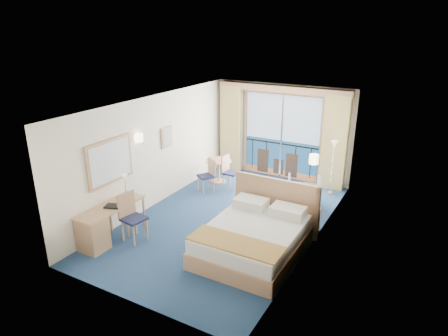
{
  "coord_description": "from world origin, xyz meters",
  "views": [
    {
      "loc": [
        3.93,
        -7.19,
        4.27
      ],
      "look_at": [
        -0.2,
        0.2,
        1.18
      ],
      "focal_mm": 32.0,
      "sensor_mm": 36.0,
      "label": 1
    }
  ],
  "objects_px": {
    "armchair": "(303,192)",
    "desk_chair": "(131,214)",
    "bed": "(254,237)",
    "nightstand": "(308,220)",
    "round_table": "(218,165)",
    "table_chair_b": "(208,173)",
    "desk": "(97,229)",
    "table_chair_a": "(229,170)",
    "floor_lamp": "(334,154)"
  },
  "relations": [
    {
      "from": "bed",
      "to": "round_table",
      "type": "relative_size",
      "value": 3.14
    },
    {
      "from": "floor_lamp",
      "to": "desk",
      "type": "bearing_deg",
      "value": -123.94
    },
    {
      "from": "nightstand",
      "to": "desk_chair",
      "type": "distance_m",
      "value": 3.75
    },
    {
      "from": "armchair",
      "to": "desk_chair",
      "type": "relative_size",
      "value": 0.79
    },
    {
      "from": "desk_chair",
      "to": "round_table",
      "type": "xyz_separation_m",
      "value": [
        -0.02,
        3.64,
        -0.08
      ]
    },
    {
      "from": "desk_chair",
      "to": "bed",
      "type": "bearing_deg",
      "value": -64.34
    },
    {
      "from": "table_chair_a",
      "to": "table_chair_b",
      "type": "xyz_separation_m",
      "value": [
        -0.36,
        -0.48,
        -0.01
      ]
    },
    {
      "from": "table_chair_b",
      "to": "floor_lamp",
      "type": "bearing_deg",
      "value": 57.06
    },
    {
      "from": "round_table",
      "to": "table_chair_b",
      "type": "xyz_separation_m",
      "value": [
        0.08,
        -0.68,
        0.01
      ]
    },
    {
      "from": "bed",
      "to": "desk_chair",
      "type": "xyz_separation_m",
      "value": [
        -2.45,
        -0.76,
        0.24
      ]
    },
    {
      "from": "nightstand",
      "to": "desk_chair",
      "type": "bearing_deg",
      "value": -146.45
    },
    {
      "from": "bed",
      "to": "floor_lamp",
      "type": "relative_size",
      "value": 1.57
    },
    {
      "from": "nightstand",
      "to": "round_table",
      "type": "distance_m",
      "value": 3.51
    },
    {
      "from": "armchair",
      "to": "desk_chair",
      "type": "height_order",
      "value": "desk_chair"
    },
    {
      "from": "desk",
      "to": "table_chair_b",
      "type": "relative_size",
      "value": 1.75
    },
    {
      "from": "round_table",
      "to": "floor_lamp",
      "type": "bearing_deg",
      "value": 14.1
    },
    {
      "from": "desk_chair",
      "to": "round_table",
      "type": "relative_size",
      "value": 1.4
    },
    {
      "from": "table_chair_a",
      "to": "nightstand",
      "type": "bearing_deg",
      "value": -115.13
    },
    {
      "from": "nightstand",
      "to": "desk",
      "type": "height_order",
      "value": "desk"
    },
    {
      "from": "armchair",
      "to": "table_chair_a",
      "type": "xyz_separation_m",
      "value": [
        -2.17,
        0.15,
        0.14
      ]
    },
    {
      "from": "armchair",
      "to": "desk",
      "type": "distance_m",
      "value": 4.89
    },
    {
      "from": "desk_chair",
      "to": "table_chair_b",
      "type": "height_order",
      "value": "desk_chair"
    },
    {
      "from": "nightstand",
      "to": "bed",
      "type": "bearing_deg",
      "value": -116.88
    },
    {
      "from": "nightstand",
      "to": "armchair",
      "type": "height_order",
      "value": "armchair"
    },
    {
      "from": "desk_chair",
      "to": "table_chair_b",
      "type": "bearing_deg",
      "value": 7.18
    },
    {
      "from": "desk_chair",
      "to": "table_chair_a",
      "type": "height_order",
      "value": "desk_chair"
    },
    {
      "from": "armchair",
      "to": "table_chair_a",
      "type": "distance_m",
      "value": 2.18
    },
    {
      "from": "bed",
      "to": "nightstand",
      "type": "xyz_separation_m",
      "value": [
        0.66,
        1.3,
        -0.06
      ]
    },
    {
      "from": "nightstand",
      "to": "armchair",
      "type": "distance_m",
      "value": 1.34
    },
    {
      "from": "desk_chair",
      "to": "round_table",
      "type": "distance_m",
      "value": 3.64
    },
    {
      "from": "table_chair_a",
      "to": "armchair",
      "type": "bearing_deg",
      "value": -91.96
    },
    {
      "from": "desk",
      "to": "armchair",
      "type": "bearing_deg",
      "value": 52.6
    },
    {
      "from": "armchair",
      "to": "table_chair_b",
      "type": "distance_m",
      "value": 2.55
    },
    {
      "from": "desk",
      "to": "desk_chair",
      "type": "height_order",
      "value": "desk_chair"
    },
    {
      "from": "armchair",
      "to": "desk",
      "type": "relative_size",
      "value": 0.52
    },
    {
      "from": "desk_chair",
      "to": "table_chair_b",
      "type": "distance_m",
      "value": 2.97
    },
    {
      "from": "desk",
      "to": "table_chair_a",
      "type": "relative_size",
      "value": 1.73
    },
    {
      "from": "floor_lamp",
      "to": "table_chair_a",
      "type": "relative_size",
      "value": 1.6
    },
    {
      "from": "armchair",
      "to": "floor_lamp",
      "type": "xyz_separation_m",
      "value": [
        0.39,
        1.1,
        0.73
      ]
    },
    {
      "from": "table_chair_a",
      "to": "table_chair_b",
      "type": "relative_size",
      "value": 1.01
    },
    {
      "from": "bed",
      "to": "nightstand",
      "type": "distance_m",
      "value": 1.46
    },
    {
      "from": "floor_lamp",
      "to": "desk",
      "type": "xyz_separation_m",
      "value": [
        -3.35,
        -4.98,
        -0.69
      ]
    },
    {
      "from": "desk_chair",
      "to": "table_chair_b",
      "type": "xyz_separation_m",
      "value": [
        0.06,
        2.97,
        -0.07
      ]
    },
    {
      "from": "bed",
      "to": "table_chair_b",
      "type": "bearing_deg",
      "value": 137.31
    },
    {
      "from": "desk",
      "to": "table_chair_a",
      "type": "distance_m",
      "value": 4.11
    },
    {
      "from": "floor_lamp",
      "to": "round_table",
      "type": "height_order",
      "value": "floor_lamp"
    },
    {
      "from": "floor_lamp",
      "to": "table_chair_a",
      "type": "height_order",
      "value": "floor_lamp"
    },
    {
      "from": "armchair",
      "to": "desk",
      "type": "xyz_separation_m",
      "value": [
        -2.97,
        -3.88,
        0.04
      ]
    },
    {
      "from": "desk",
      "to": "desk_chair",
      "type": "bearing_deg",
      "value": 57.28
    },
    {
      "from": "floor_lamp",
      "to": "bed",
      "type": "bearing_deg",
      "value": -98.18
    }
  ]
}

